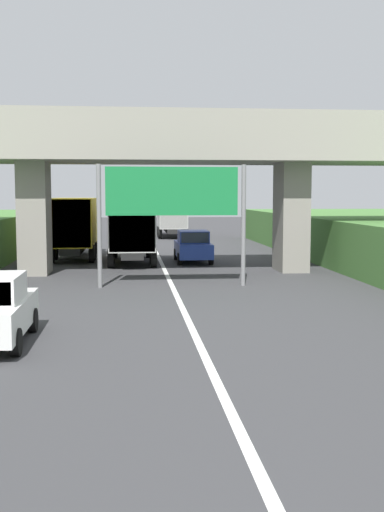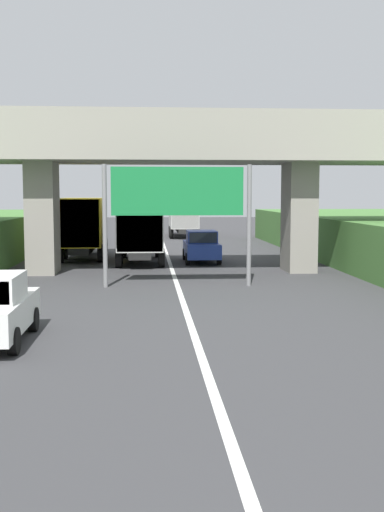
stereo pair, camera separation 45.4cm
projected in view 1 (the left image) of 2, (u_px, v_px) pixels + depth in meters
lane_centre_stripe at (174, 290)px, 24.32m from camera, size 0.20×85.32×0.01m
overpass_bridge at (165, 155)px, 29.41m from camera, size 40.00×4.80×7.33m
overhead_highway_sign at (172, 198)px, 24.90m from camera, size 5.88×0.18×4.83m
truck_red at (171, 214)px, 54.44m from camera, size 2.44×7.30×3.44m
truck_black at (132, 227)px, 33.77m from camera, size 2.44×7.30×3.44m
truck_yellow at (75, 225)px, 36.11m from camera, size 2.44×7.30×3.44m
car_blue at (193, 246)px, 34.14m from camera, size 1.86×4.10×1.72m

